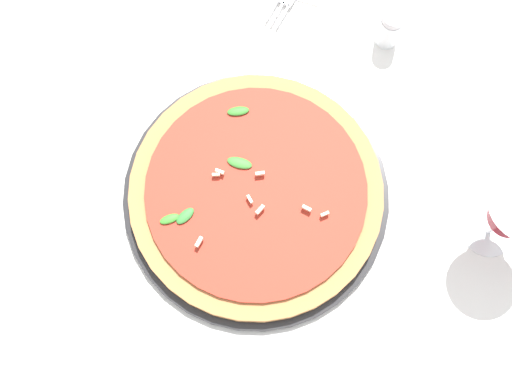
% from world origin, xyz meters
% --- Properties ---
extents(ground_plane, '(6.00, 6.00, 0.00)m').
position_xyz_m(ground_plane, '(0.00, 0.00, 0.00)').
color(ground_plane, white).
extents(pizza_arugula_main, '(0.36, 0.36, 0.05)m').
position_xyz_m(pizza_arugula_main, '(0.01, -0.01, 0.02)').
color(pizza_arugula_main, black).
rests_on(pizza_arugula_main, ground_plane).
extents(shaker_pepper, '(0.03, 0.03, 0.07)m').
position_xyz_m(shaker_pepper, '(-0.27, 0.09, 0.03)').
color(shaker_pepper, silver).
rests_on(shaker_pepper, ground_plane).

